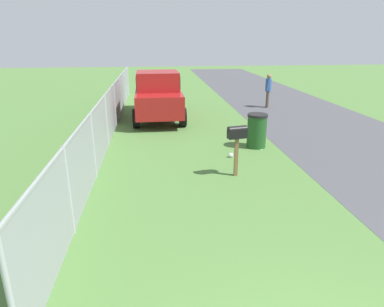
{
  "coord_description": "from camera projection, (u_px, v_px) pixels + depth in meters",
  "views": [
    {
      "loc": [
        -2.03,
        1.75,
        3.49
      ],
      "look_at": [
        4.88,
        0.98,
        1.09
      ],
      "focal_mm": 31.92,
      "sensor_mm": 36.0,
      "label": 1
    }
  ],
  "objects": [
    {
      "name": "litter_bag_by_mailbox",
      "position": [
        231.0,
        155.0,
        10.33
      ],
      "size": [
        0.14,
        0.14,
        0.14
      ],
      "primitive_type": "sphere",
      "color": "silver",
      "rests_on": "ground"
    },
    {
      "name": "mailbox",
      "position": [
        237.0,
        136.0,
        8.66
      ],
      "size": [
        0.3,
        0.52,
        1.35
      ],
      "rotation": [
        0.0,
        0.0,
        0.21
      ],
      "color": "brown",
      "rests_on": "ground"
    },
    {
      "name": "fence_section",
      "position": [
        111.0,
        110.0,
        12.36
      ],
      "size": [
        18.81,
        0.07,
        1.71
      ],
      "color": "#9EA3A8",
      "rests_on": "ground"
    },
    {
      "name": "litter_wrapper_far_scatter",
      "position": [
        260.0,
        149.0,
        11.07
      ],
      "size": [
        0.13,
        0.15,
        0.01
      ],
      "primitive_type": "cube",
      "rotation": [
        0.0,
        0.0,
        1.09
      ],
      "color": "silver",
      "rests_on": "ground"
    },
    {
      "name": "trash_bin",
      "position": [
        257.0,
        131.0,
        11.13
      ],
      "size": [
        0.65,
        0.65,
        1.11
      ],
      "color": "#1E4C1E",
      "rests_on": "ground"
    },
    {
      "name": "pedestrian",
      "position": [
        268.0,
        88.0,
        17.22
      ],
      "size": [
        0.45,
        0.35,
        1.68
      ],
      "rotation": [
        0.0,
        0.0,
        1.12
      ],
      "color": "#4C4238",
      "rests_on": "ground"
    },
    {
      "name": "pickup_truck",
      "position": [
        158.0,
        94.0,
        14.85
      ],
      "size": [
        5.19,
        2.2,
        2.09
      ],
      "rotation": [
        0.0,
        0.0,
        3.16
      ],
      "color": "maroon",
      "rests_on": "ground"
    }
  ]
}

